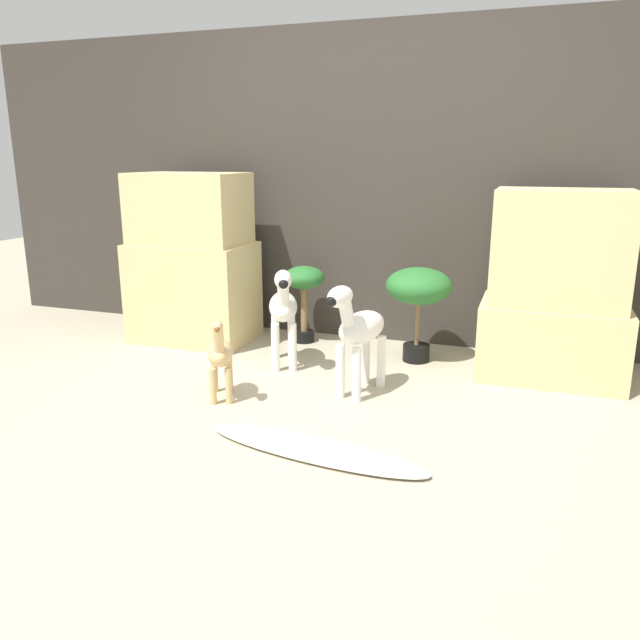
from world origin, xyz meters
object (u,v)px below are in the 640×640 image
Objects in this scene: zebra_right at (358,330)px; potted_palm_front at (304,285)px; zebra_left at (283,309)px; giraffe_figurine at (220,355)px; potted_palm_back at (419,291)px; surfboard at (312,448)px.

zebra_right reaches higher than potted_palm_front.
zebra_left is 0.66m from giraffe_figurine.
giraffe_figurine is 1.38m from potted_palm_back.
surfboard is at bearing -97.89° from potted_palm_back.
giraffe_figurine reaches higher than surfboard.
potted_palm_back is 1.55m from surfboard.
zebra_left is 1.06× the size of potted_palm_back.
potted_palm_front is 0.87m from potted_palm_back.
zebra_right reaches higher than surfboard.
zebra_right reaches higher than potted_palm_back.
potted_palm_back reaches higher than potted_palm_front.
zebra_left is at bearing -153.89° from potted_palm_back.
potted_palm_back reaches higher than surfboard.
giraffe_figurine is at bearing -92.32° from potted_palm_front.
zebra_right and zebra_left have the same top height.
giraffe_figurine is 0.87m from surfboard.
potted_palm_back is at bearing 48.45° from giraffe_figurine.
giraffe_figurine is 1.20m from potted_palm_front.
potted_palm_back reaches higher than giraffe_figurine.
zebra_left is (-0.58, 0.32, 0.00)m from zebra_right.
giraffe_figurine is 0.43× the size of surfboard.
zebra_left reaches higher than potted_palm_back.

